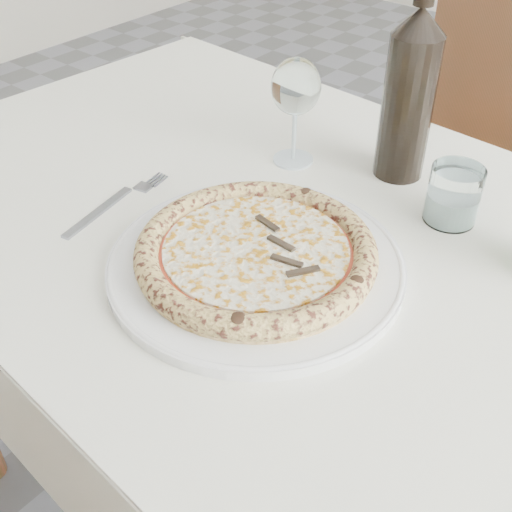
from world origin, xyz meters
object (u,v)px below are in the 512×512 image
at_px(wine_bottle, 409,93).
at_px(plate, 256,263).
at_px(tumbler, 453,198).
at_px(pizza, 256,252).
at_px(dining_table, 301,286).
at_px(chair_far, 479,146).
at_px(wine_glass, 296,90).

bearing_deg(wine_bottle, plate, -93.27).
bearing_deg(wine_bottle, tumbler, -28.96).
distance_m(pizza, tumbler, 0.29).
relative_size(dining_table, pizza, 4.76).
xyz_separation_m(dining_table, plate, (0.00, -0.10, 0.10)).
distance_m(tumbler, wine_bottle, 0.16).
xyz_separation_m(chair_far, plate, (0.06, -0.90, 0.23)).
xyz_separation_m(chair_far, wine_bottle, (0.08, -0.58, 0.35)).
bearing_deg(wine_glass, plate, -62.66).
height_order(plate, tumbler, tumbler).
relative_size(dining_table, wine_glass, 8.54).
height_order(dining_table, wine_bottle, wine_bottle).
distance_m(chair_far, tumbler, 0.72).
bearing_deg(pizza, wine_glass, 117.34).
bearing_deg(chair_far, dining_table, -85.72).
bearing_deg(dining_table, pizza, -90.01).
bearing_deg(wine_bottle, chair_far, 97.62).
relative_size(tumbler, wine_bottle, 0.26).
xyz_separation_m(plate, pizza, (-0.00, 0.00, 0.02)).
height_order(chair_far, plate, chair_far).
bearing_deg(dining_table, plate, -90.00).
bearing_deg(chair_far, pizza, -86.19).
height_order(chair_far, tumbler, chair_far).
distance_m(plate, wine_bottle, 0.34).
xyz_separation_m(chair_far, pizza, (0.06, -0.90, 0.25)).
height_order(pizza, tumbler, tumbler).
distance_m(pizza, wine_glass, 0.29).
bearing_deg(plate, dining_table, 90.00).
height_order(plate, wine_bottle, wine_bottle).
relative_size(wine_glass, tumbler, 2.08).
relative_size(dining_table, chair_far, 1.52).
bearing_deg(chair_far, plate, -86.19).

